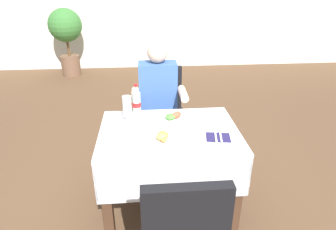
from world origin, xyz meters
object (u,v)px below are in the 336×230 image
Objects in this scene: seated_diner_far at (158,101)px; plate_near_camera at (163,139)px; chair_far_diner_seat at (163,111)px; potted_plant_corner at (66,33)px; plate_far_diner at (175,118)px; chair_near_camera_side at (181,228)px; beer_glass_left at (127,108)px; napkin_cutlery_set at (218,137)px; main_dining_table at (169,151)px; cola_bottle_primary at (137,101)px.

plate_near_camera is at bearing -90.96° from seated_diner_far.
potted_plant_corner reaches higher than chair_far_diner_seat.
chair_far_diner_seat is 0.64m from plate_far_diner.
chair_far_diner_seat is at bearing 90.00° from chair_near_camera_side.
potted_plant_corner reaches higher than beer_glass_left.
napkin_cutlery_set is at bearing -27.57° from beer_glass_left.
main_dining_table is at bearing -32.36° from beer_glass_left.
chair_near_camera_side reaches higher than plate_near_camera.
chair_far_diner_seat is at bearing 67.00° from seated_diner_far.
chair_far_diner_seat is 4.14× the size of plate_far_diner.
seated_diner_far is 3.56m from potted_plant_corner.
main_dining_table is 1.08× the size of chair_far_diner_seat.
main_dining_table is 0.27m from plate_far_diner.
beer_glass_left is 0.14m from cola_bottle_primary.
plate_far_diner is 0.89× the size of cola_bottle_primary.
napkin_cutlery_set is at bearing 2.92° from plate_near_camera.
plate_near_camera reaches higher than main_dining_table.
chair_far_diner_seat is 3.49m from potted_plant_corner.
main_dining_table is at bearing -67.21° from potted_plant_corner.
napkin_cutlery_set is 0.15× the size of potted_plant_corner.
chair_far_diner_seat and chair_near_camera_side have the same top height.
beer_glass_left is (-0.38, 0.03, 0.09)m from plate_far_diner.
beer_glass_left is (-0.32, 0.20, 0.29)m from main_dining_table.
main_dining_table is at bearing 69.86° from plate_near_camera.
seated_diner_far reaches higher than main_dining_table.
main_dining_table is 0.50m from cola_bottle_primary.
potted_plant_corner is at bearing 111.21° from plate_near_camera.
seated_diner_far is at bearing 89.04° from plate_near_camera.
seated_diner_far is at bearing 102.38° from plate_far_diner.
main_dining_table is 3.96× the size of cola_bottle_primary.
seated_diner_far is 0.90m from napkin_cutlery_set.
chair_near_camera_side is 3.93× the size of plate_near_camera.
chair_near_camera_side is at bearing -90.00° from main_dining_table.
main_dining_table is at bearing -52.18° from cola_bottle_primary.
beer_glass_left is 3.88m from potted_plant_corner.
main_dining_table is 0.83× the size of seated_diner_far.
chair_near_camera_side is at bearing -88.16° from seated_diner_far.
cola_bottle_primary reaches higher than main_dining_table.
beer_glass_left reaches higher than main_dining_table.
cola_bottle_primary reaches higher than chair_near_camera_side.
beer_glass_left is at bearing 175.51° from plate_far_diner.
potted_plant_corner reaches higher than seated_diner_far.
napkin_cutlery_set is (0.59, -0.46, -0.11)m from cola_bottle_primary.
chair_near_camera_side is 0.76× the size of potted_plant_corner.
chair_far_diner_seat is at bearing 90.00° from main_dining_table.
chair_far_diner_seat reaches higher than main_dining_table.
chair_far_diner_seat is at bearing 61.00° from beer_glass_left.
seated_diner_far is 0.43m from cola_bottle_primary.
plate_near_camera is 0.40m from napkin_cutlery_set.
chair_near_camera_side is 1.16m from cola_bottle_primary.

